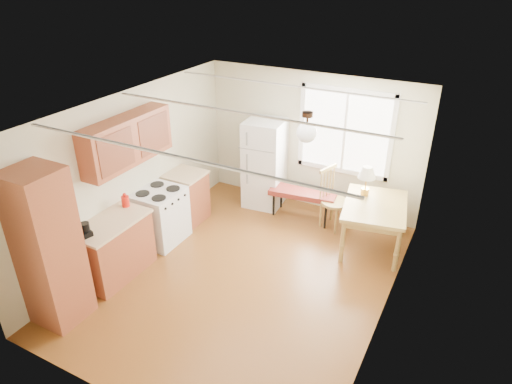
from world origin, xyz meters
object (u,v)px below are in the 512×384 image
Objects in this scene: refrigerator at (265,164)px; chair at (331,193)px; dining_table at (375,210)px; bench at (303,194)px.

chair is at bearing -13.70° from refrigerator.
refrigerator is 2.26m from dining_table.
refrigerator is at bearing -169.72° from chair.
bench is 0.87× the size of dining_table.
dining_table is 1.30× the size of chair.
bench is (0.85, -0.17, -0.34)m from refrigerator.
refrigerator is 1.53× the size of chair.
refrigerator is 1.34× the size of bench.
bench is at bearing 155.04° from dining_table.
chair is (0.51, -0.02, 0.14)m from bench.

